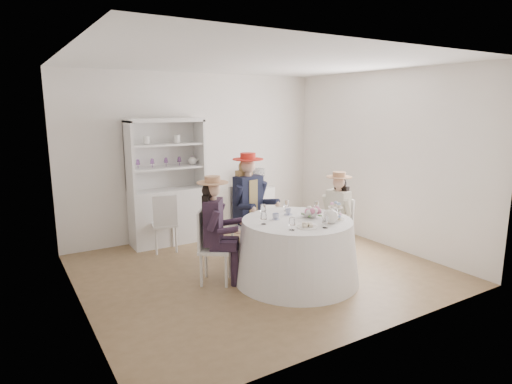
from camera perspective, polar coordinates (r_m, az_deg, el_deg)
ground at (r=5.87m, az=0.52°, el=-10.26°), size 4.50×4.50×0.00m
ceiling at (r=5.49m, az=0.57°, el=16.97°), size 4.50×4.50×0.00m
wall_back at (r=7.28m, az=-7.86°, el=4.83°), size 4.50×0.00×4.50m
wall_front at (r=3.99m, az=15.94°, el=-0.83°), size 4.50×0.00×4.50m
wall_left at (r=4.74m, az=-23.18°, el=0.56°), size 0.00×4.50×4.50m
wall_right at (r=6.97m, az=16.48°, el=4.18°), size 0.00×4.50×4.50m
tea_table at (r=5.44m, az=5.43°, el=-7.72°), size 1.57×1.57×0.79m
hutch at (r=6.94m, az=-11.74°, el=-1.01°), size 1.33×0.84×1.99m
side_table at (r=7.64m, az=-0.08°, el=-2.15°), size 0.58×0.58×0.76m
hatbox at (r=7.53m, az=-0.08°, el=1.87°), size 0.33×0.33×0.32m
guest_left at (r=5.25m, az=-5.45°, el=-4.23°), size 0.58×0.55×1.34m
guest_mid at (r=6.07m, az=-0.92°, el=-1.02°), size 0.57×0.60×1.52m
guest_right at (r=6.18m, az=10.74°, el=-2.43°), size 0.49×0.47×1.26m
spare_chair at (r=6.53m, az=-12.08°, el=-3.85°), size 0.43×0.43×0.89m
teacup_a at (r=5.31m, az=2.65°, el=-3.32°), size 0.10×0.10×0.07m
teacup_b at (r=5.54m, az=4.31°, el=-2.69°), size 0.08×0.08×0.07m
teacup_c at (r=5.55m, az=6.99°, el=-2.76°), size 0.09×0.09×0.07m
flower_bowl at (r=5.46m, az=7.31°, el=-3.04°), size 0.29×0.29×0.06m
flower_arrangement at (r=5.39m, az=7.51°, el=-2.51°), size 0.19×0.20×0.07m
table_teapot at (r=5.21m, az=9.93°, el=-3.22°), size 0.25×0.18×0.19m
sandwich_plate at (r=5.00m, az=6.82°, el=-4.55°), size 0.24×0.24×0.05m
cupcake_stand at (r=5.38m, az=10.52°, el=-2.80°), size 0.23×0.23×0.22m
stemware_set at (r=5.30m, az=5.52°, el=-2.91°), size 0.98×0.98×0.15m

